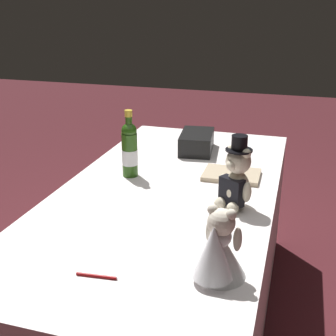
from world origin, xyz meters
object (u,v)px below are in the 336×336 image
(guestbook, at_px, (232,175))
(champagne_bottle, at_px, (130,149))
(gift_case_black, at_px, (197,142))
(signing_pen, at_px, (98,276))
(teddy_bear_groom, at_px, (236,179))
(teddy_bear_bride, at_px, (218,249))

(guestbook, bearing_deg, champagne_bottle, -76.17)
(gift_case_black, relative_size, guestbook, 1.14)
(champagne_bottle, distance_m, signing_pen, 0.85)
(teddy_bear_groom, bearing_deg, champagne_bottle, -110.90)
(guestbook, bearing_deg, teddy_bear_bride, 5.23)
(teddy_bear_groom, relative_size, signing_pen, 2.23)
(signing_pen, distance_m, gift_case_black, 1.26)
(teddy_bear_bride, relative_size, guestbook, 0.87)
(signing_pen, bearing_deg, guestbook, 164.49)
(teddy_bear_groom, relative_size, champagne_bottle, 0.94)
(signing_pen, bearing_deg, teddy_bear_bride, 107.21)
(champagne_bottle, bearing_deg, signing_pen, 14.47)
(teddy_bear_groom, height_order, gift_case_black, teddy_bear_groom)
(gift_case_black, xyz_separation_m, guestbook, (0.33, 0.25, -0.04))
(champagne_bottle, height_order, guestbook, champagne_bottle)
(teddy_bear_groom, height_order, signing_pen, teddy_bear_groom)
(champagne_bottle, xyz_separation_m, signing_pen, (0.81, 0.21, -0.13))
(teddy_bear_bride, relative_size, champagne_bottle, 0.72)
(gift_case_black, bearing_deg, champagne_bottle, -26.19)
(teddy_bear_bride, relative_size, gift_case_black, 0.77)
(signing_pen, bearing_deg, gift_case_black, 179.42)
(teddy_bear_groom, distance_m, champagne_bottle, 0.57)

